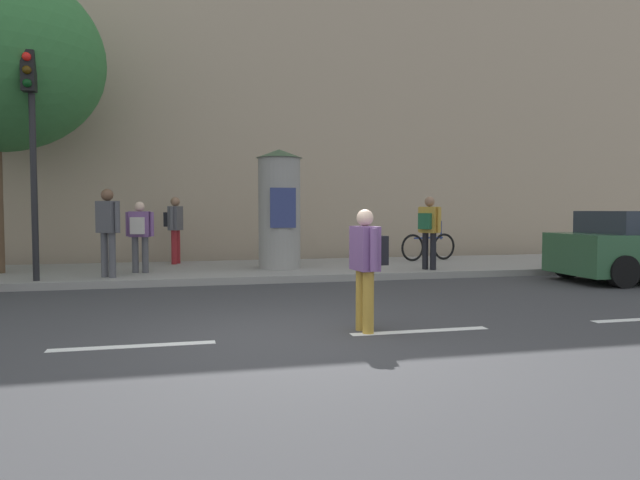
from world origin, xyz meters
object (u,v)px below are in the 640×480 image
object	(u,v)px
poster_column	(279,208)
pedestrian_with_backpack	(108,225)
pedestrian_near_pole	(140,231)
bicycle_leaning	(429,246)
pedestrian_with_bag	(429,226)
pedestrian_in_light_jacket	(367,259)
pedestrian_in_red_top	(175,224)
traffic_light	(31,128)

from	to	relation	value
poster_column	pedestrian_with_backpack	xyz separation A→B (m)	(-3.66, -1.02, -0.34)
pedestrian_near_pole	bicycle_leaning	distance (m)	7.49
poster_column	bicycle_leaning	distance (m)	4.50
pedestrian_with_bag	bicycle_leaning	xyz separation A→B (m)	(0.99, 2.21, -0.60)
pedestrian_in_light_jacket	poster_column	bearing A→B (deg)	90.07
bicycle_leaning	poster_column	bearing A→B (deg)	-165.50
pedestrian_in_light_jacket	pedestrian_in_red_top	xyz separation A→B (m)	(-2.40, 8.18, 0.26)
pedestrian_in_red_top	pedestrian_with_backpack	size ratio (longest dim) A/B	0.94
poster_column	pedestrian_with_backpack	size ratio (longest dim) A/B	1.55
bicycle_leaning	pedestrian_in_red_top	bearing A→B (deg)	174.90
pedestrian_with_bag	pedestrian_with_backpack	distance (m)	6.92
traffic_light	pedestrian_with_backpack	xyz separation A→B (m)	(1.29, 0.37, -1.84)
pedestrian_in_light_jacket	bicycle_leaning	size ratio (longest dim) A/B	0.88
traffic_light	pedestrian_with_bag	xyz separation A→B (m)	(8.20, 0.28, -1.91)
pedestrian_in_light_jacket	pedestrian_with_backpack	bearing A→B (deg)	123.85
pedestrian_near_pole	pedestrian_with_backpack	xyz separation A→B (m)	(-0.56, -0.75, 0.15)
pedestrian_in_light_jacket	pedestrian_in_red_top	distance (m)	8.53
pedestrian_with_bag	pedestrian_with_backpack	xyz separation A→B (m)	(-6.92, 0.09, 0.07)
pedestrian_in_light_jacket	pedestrian_near_pole	size ratio (longest dim) A/B	0.99
pedestrian_in_light_jacket	pedestrian_with_backpack	distance (m)	6.60
pedestrian_in_light_jacket	pedestrian_near_pole	bearing A→B (deg)	116.55
pedestrian_in_red_top	pedestrian_near_pole	size ratio (longest dim) A/B	1.09
bicycle_leaning	traffic_light	bearing A→B (deg)	-164.86
traffic_light	bicycle_leaning	size ratio (longest dim) A/B	2.49
pedestrian_with_backpack	pedestrian_in_red_top	bearing A→B (deg)	64.82
poster_column	pedestrian_near_pole	world-z (taller)	poster_column
traffic_light	pedestrian_with_bag	size ratio (longest dim) A/B	2.59
pedestrian_near_pole	pedestrian_with_bag	xyz separation A→B (m)	(6.36, -0.84, 0.08)
poster_column	pedestrian_near_pole	xyz separation A→B (m)	(-3.10, -0.27, -0.49)
pedestrian_in_red_top	pedestrian_with_bag	distance (m)	6.30
traffic_light	poster_column	xyz separation A→B (m)	(4.95, 1.39, -1.50)
pedestrian_with_bag	pedestrian_in_red_top	bearing A→B (deg)	153.61
pedestrian_in_red_top	pedestrian_near_pole	world-z (taller)	pedestrian_in_red_top
pedestrian_in_red_top	pedestrian_with_backpack	distance (m)	3.00
traffic_light	pedestrian_in_light_jacket	xyz separation A→B (m)	(4.96, -5.10, -2.15)
pedestrian_with_bag	pedestrian_in_light_jacket	bearing A→B (deg)	-121.11
traffic_light	pedestrian_near_pole	xyz separation A→B (m)	(1.84, 1.12, -1.99)
traffic_light	pedestrian_in_red_top	world-z (taller)	traffic_light
pedestrian_with_bag	bicycle_leaning	size ratio (longest dim) A/B	0.96
poster_column	bicycle_leaning	world-z (taller)	poster_column
pedestrian_near_pole	pedestrian_with_bag	size ratio (longest dim) A/B	0.93
pedestrian_near_pole	pedestrian_with_backpack	bearing A→B (deg)	-126.50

